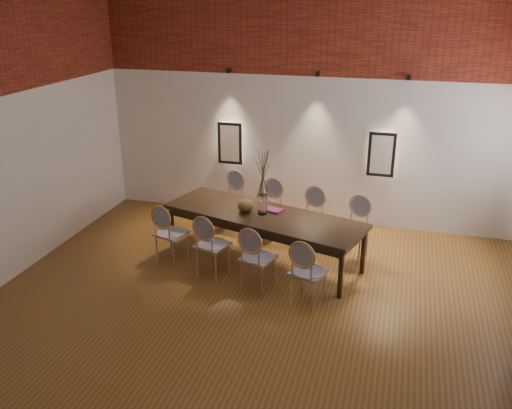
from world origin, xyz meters
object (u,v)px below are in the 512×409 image
(chair_near_a, at_px, (171,233))
(chair_near_d, at_px, (308,272))
(chair_near_b, at_px, (213,245))
(chair_far_b, at_px, (268,210))
(vase, at_px, (263,204))
(chair_near_c, at_px, (258,257))
(book, at_px, (273,210))
(chair_far_d, at_px, (354,230))
(chair_far_a, at_px, (230,201))
(chair_far_c, at_px, (309,220))
(bowl, at_px, (246,206))
(dining_table, at_px, (263,237))

(chair_near_a, bearing_deg, chair_near_d, 0.00)
(chair_near_b, bearing_deg, chair_far_b, 90.00)
(chair_near_d, height_order, vase, vase)
(chair_near_c, bearing_deg, vase, 117.07)
(chair_far_b, bearing_deg, vase, 115.26)
(chair_near_b, height_order, vase, vase)
(chair_near_c, distance_m, book, 1.03)
(chair_far_d, bearing_deg, chair_near_c, 63.83)
(chair_far_a, height_order, vase, vase)
(chair_far_d, distance_m, vase, 1.43)
(chair_near_b, bearing_deg, chair_near_c, 0.00)
(chair_near_d, distance_m, chair_far_c, 1.70)
(bowl, bearing_deg, chair_far_a, 120.28)
(chair_near_c, height_order, vase, vase)
(book, bearing_deg, chair_near_a, -157.56)
(chair_near_d, relative_size, chair_far_d, 1.00)
(chair_near_b, xyz_separation_m, chair_far_b, (0.42, 1.46, 0.00))
(dining_table, xyz_separation_m, chair_near_d, (0.87, -1.04, 0.09))
(dining_table, bearing_deg, chair_far_d, 34.15)
(chair_near_d, xyz_separation_m, book, (-0.76, 1.19, 0.30))
(chair_far_a, xyz_separation_m, book, (0.98, -0.89, 0.30))
(chair_far_c, bearing_deg, vase, 62.93)
(dining_table, xyz_separation_m, chair_far_c, (0.57, 0.63, 0.09))
(chair_far_b, xyz_separation_m, book, (0.26, -0.68, 0.30))
(chair_near_a, height_order, chair_near_d, same)
(dining_table, xyz_separation_m, chair_far_b, (-0.15, 0.83, 0.09))
(chair_near_b, distance_m, chair_far_b, 1.52)
(chair_near_c, bearing_deg, chair_far_b, 116.17)
(bowl, bearing_deg, chair_far_b, 81.00)
(chair_near_c, relative_size, book, 3.62)
(vase, bearing_deg, chair_far_b, 99.30)
(chair_near_b, height_order, book, chair_near_b)
(chair_near_a, xyz_separation_m, chair_near_d, (2.16, -0.62, 0.00))
(chair_far_a, height_order, book, chair_far_a)
(chair_near_d, xyz_separation_m, vase, (-0.88, 1.04, 0.43))
(chair_far_a, xyz_separation_m, vase, (0.85, -1.04, 0.43))
(chair_near_a, relative_size, book, 3.62)
(dining_table, height_order, chair_near_c, chair_near_c)
(chair_far_a, distance_m, bowl, 1.23)
(chair_far_b, relative_size, chair_far_c, 1.00)
(chair_far_d, distance_m, book, 1.24)
(chair_near_d, height_order, chair_far_c, same)
(chair_far_d, height_order, book, chair_far_d)
(chair_near_b, height_order, chair_far_a, same)
(chair_near_d, xyz_separation_m, chair_far_a, (-1.74, 2.08, 0.00))
(chair_far_b, bearing_deg, book, 126.89)
(chair_near_b, bearing_deg, chair_far_a, 116.17)
(dining_table, distance_m, chair_near_d, 1.36)
(chair_far_b, distance_m, chair_far_c, 0.75)
(chair_near_c, bearing_deg, chair_near_d, 0.00)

